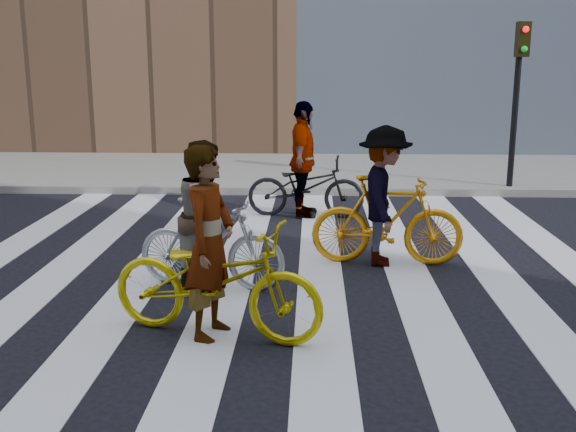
# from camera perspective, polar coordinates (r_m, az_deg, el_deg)

# --- Properties ---
(ground) EXTENTS (100.00, 100.00, 0.00)m
(ground) POSITION_cam_1_polar(r_m,az_deg,el_deg) (8.49, -0.97, -4.93)
(ground) COLOR black
(ground) RESTS_ON ground
(sidewalk_far) EXTENTS (100.00, 5.00, 0.15)m
(sidewalk_far) POSITION_cam_1_polar(r_m,az_deg,el_deg) (15.78, 0.48, 3.79)
(sidewalk_far) COLOR gray
(sidewalk_far) RESTS_ON ground
(zebra_crosswalk) EXTENTS (8.25, 10.00, 0.01)m
(zebra_crosswalk) POSITION_cam_1_polar(r_m,az_deg,el_deg) (8.49, -0.97, -4.89)
(zebra_crosswalk) COLOR silver
(zebra_crosswalk) RESTS_ON ground
(traffic_signal) EXTENTS (0.22, 0.42, 3.33)m
(traffic_signal) POSITION_cam_1_polar(r_m,az_deg,el_deg) (13.96, 18.94, 10.99)
(traffic_signal) COLOR black
(traffic_signal) RESTS_ON ground
(bike_yellow_left) EXTENTS (2.28, 1.32, 1.13)m
(bike_yellow_left) POSITION_cam_1_polar(r_m,az_deg,el_deg) (6.52, -6.14, -5.41)
(bike_yellow_left) COLOR #CFBD0B
(bike_yellow_left) RESTS_ON ground
(bike_silver_mid) EXTENTS (1.86, 0.89, 1.08)m
(bike_silver_mid) POSITION_cam_1_polar(r_m,az_deg,el_deg) (7.89, -6.53, -2.34)
(bike_silver_mid) COLOR #A8ACB2
(bike_silver_mid) RESTS_ON ground
(bike_yellow_right) EXTENTS (2.00, 0.70, 1.18)m
(bike_yellow_right) POSITION_cam_1_polar(r_m,az_deg,el_deg) (8.84, 8.39, -0.38)
(bike_yellow_right) COLOR orange
(bike_yellow_right) RESTS_ON ground
(bike_dark_rear) EXTENTS (2.03, 0.84, 1.04)m
(bike_dark_rear) POSITION_cam_1_polar(r_m,az_deg,el_deg) (11.44, 1.51, 2.48)
(bike_dark_rear) COLOR black
(bike_dark_rear) RESTS_ON ground
(rider_left) EXTENTS (0.62, 0.78, 1.87)m
(rider_left) POSITION_cam_1_polar(r_m,az_deg,el_deg) (6.42, -6.66, -2.30)
(rider_left) COLOR slate
(rider_left) RESTS_ON ground
(rider_mid) EXTENTS (0.83, 0.97, 1.75)m
(rider_mid) POSITION_cam_1_polar(r_m,az_deg,el_deg) (7.82, -6.96, 0.03)
(rider_mid) COLOR slate
(rider_mid) RESTS_ON ground
(rider_right) EXTENTS (0.76, 1.22, 1.82)m
(rider_right) POSITION_cam_1_polar(r_m,az_deg,el_deg) (8.76, 8.14, 1.66)
(rider_right) COLOR slate
(rider_right) RESTS_ON ground
(rider_rear) EXTENTS (0.56, 1.18, 1.96)m
(rider_rear) POSITION_cam_1_polar(r_m,az_deg,el_deg) (11.37, 1.27, 4.77)
(rider_rear) COLOR slate
(rider_rear) RESTS_ON ground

